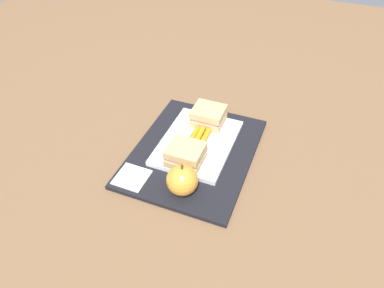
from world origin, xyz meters
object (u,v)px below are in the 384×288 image
(sandwich_half_left, at_px, (208,116))
(apple, at_px, (182,180))
(carrot_sticks_bundle, at_px, (198,138))
(sandwich_half_right, at_px, (185,154))
(paper_napkin, at_px, (132,177))
(food_tray, at_px, (198,142))

(sandwich_half_left, distance_m, apple, 0.23)
(carrot_sticks_bundle, bearing_deg, sandwich_half_right, -0.14)
(sandwich_half_left, height_order, paper_napkin, sandwich_half_left)
(carrot_sticks_bundle, distance_m, apple, 0.16)
(sandwich_half_left, bearing_deg, carrot_sticks_bundle, 0.14)
(apple, bearing_deg, paper_napkin, -86.99)
(sandwich_half_left, distance_m, paper_napkin, 0.26)
(sandwich_half_left, bearing_deg, apple, 5.88)
(food_tray, bearing_deg, sandwich_half_right, 0.00)
(paper_napkin, bearing_deg, sandwich_half_left, 157.74)
(sandwich_half_left, xyz_separation_m, sandwich_half_right, (0.16, 0.00, 0.00))
(food_tray, height_order, paper_napkin, food_tray)
(sandwich_half_left, distance_m, carrot_sticks_bundle, 0.08)
(sandwich_half_right, bearing_deg, carrot_sticks_bundle, 179.86)
(sandwich_half_left, bearing_deg, paper_napkin, -22.26)
(carrot_sticks_bundle, xyz_separation_m, apple, (0.15, 0.02, 0.02))
(sandwich_half_left, distance_m, sandwich_half_right, 0.16)
(sandwich_half_left, relative_size, sandwich_half_right, 1.00)
(carrot_sticks_bundle, distance_m, paper_napkin, 0.19)
(food_tray, height_order, sandwich_half_right, sandwich_half_right)
(sandwich_half_left, height_order, apple, apple)
(carrot_sticks_bundle, bearing_deg, apple, 8.71)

